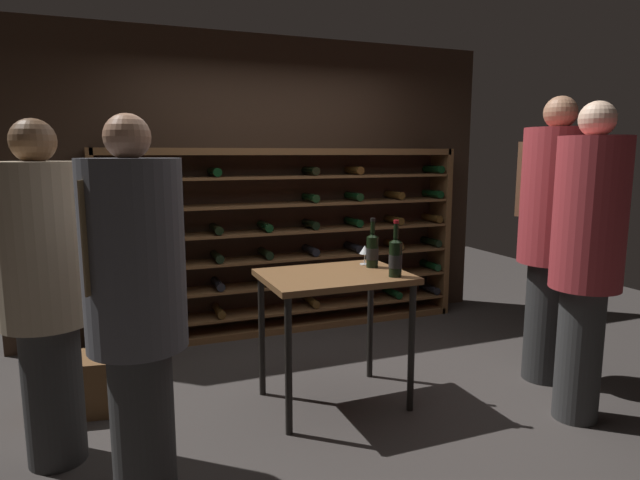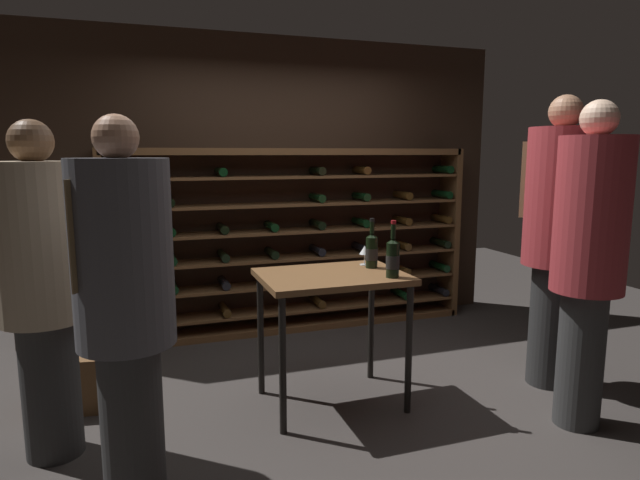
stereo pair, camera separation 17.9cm
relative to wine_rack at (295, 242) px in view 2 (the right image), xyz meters
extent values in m
plane|color=#383330|center=(-0.16, -1.41, -0.84)|extent=(9.25, 9.25, 0.00)
cube|color=#332319|center=(-0.16, 0.21, 0.53)|extent=(4.57, 0.10, 2.74)
cube|color=brown|center=(-1.69, 0.00, 0.01)|extent=(0.06, 0.32, 1.71)
cube|color=brown|center=(1.67, 0.00, 0.01)|extent=(0.06, 0.32, 1.71)
cube|color=brown|center=(-0.01, 0.00, 0.84)|extent=(3.36, 0.32, 0.06)
cube|color=brown|center=(-0.01, 0.00, -0.81)|extent=(3.36, 0.32, 0.06)
cube|color=brown|center=(-0.01, 0.00, -0.65)|extent=(3.28, 0.32, 0.02)
cylinder|color=black|center=(-1.59, 0.00, -0.60)|extent=(0.08, 0.30, 0.08)
cylinder|color=#4C3314|center=(-0.68, 0.00, -0.60)|extent=(0.08, 0.30, 0.08)
cylinder|color=#4C3314|center=(0.22, 0.00, -0.60)|extent=(0.08, 0.30, 0.08)
cylinder|color=black|center=(1.12, 0.00, -0.60)|extent=(0.08, 0.30, 0.08)
cylinder|color=black|center=(1.57, 0.00, -0.60)|extent=(0.08, 0.30, 0.08)
cube|color=brown|center=(-0.01, 0.00, -0.40)|extent=(3.28, 0.32, 0.02)
cylinder|color=black|center=(-1.59, 0.00, -0.35)|extent=(0.08, 0.30, 0.08)
cylinder|color=black|center=(-1.13, 0.00, -0.35)|extent=(0.08, 0.30, 0.08)
cylinder|color=black|center=(-0.68, 0.00, -0.35)|extent=(0.08, 0.30, 0.08)
cylinder|color=black|center=(-0.23, 0.00, -0.35)|extent=(0.08, 0.30, 0.08)
cylinder|color=black|center=(0.22, 0.00, -0.35)|extent=(0.08, 0.30, 0.08)
cylinder|color=black|center=(0.67, 0.00, -0.35)|extent=(0.08, 0.30, 0.08)
cylinder|color=#4C3314|center=(1.12, 0.00, -0.35)|extent=(0.08, 0.30, 0.08)
cylinder|color=black|center=(1.57, 0.00, -0.35)|extent=(0.08, 0.30, 0.08)
cube|color=brown|center=(-0.01, 0.00, -0.15)|extent=(3.28, 0.32, 0.02)
cylinder|color=#4C3314|center=(-1.59, 0.00, -0.09)|extent=(0.08, 0.30, 0.08)
cylinder|color=black|center=(-1.13, 0.00, -0.09)|extent=(0.08, 0.30, 0.08)
cylinder|color=black|center=(-0.68, 0.00, -0.09)|extent=(0.08, 0.30, 0.08)
cylinder|color=black|center=(-0.23, 0.00, -0.09)|extent=(0.08, 0.30, 0.08)
cylinder|color=black|center=(0.22, 0.00, -0.09)|extent=(0.08, 0.30, 0.08)
cylinder|color=black|center=(0.67, 0.00, -0.09)|extent=(0.08, 0.30, 0.08)
cylinder|color=#4C3314|center=(1.12, 0.00, -0.09)|extent=(0.08, 0.30, 0.08)
cylinder|color=black|center=(1.57, 0.00, -0.09)|extent=(0.08, 0.30, 0.08)
cube|color=brown|center=(-0.01, 0.00, 0.10)|extent=(3.28, 0.32, 0.02)
cylinder|color=black|center=(-1.59, 0.00, 0.16)|extent=(0.08, 0.30, 0.08)
cylinder|color=black|center=(-1.13, 0.00, 0.16)|extent=(0.08, 0.30, 0.08)
cylinder|color=black|center=(-0.68, 0.00, 0.16)|extent=(0.08, 0.30, 0.08)
cylinder|color=black|center=(-0.23, 0.00, 0.16)|extent=(0.08, 0.30, 0.08)
cylinder|color=black|center=(0.22, 0.00, 0.16)|extent=(0.08, 0.30, 0.08)
cylinder|color=black|center=(0.67, 0.00, 0.16)|extent=(0.08, 0.30, 0.08)
cylinder|color=#4C3314|center=(1.12, 0.00, 0.16)|extent=(0.08, 0.30, 0.08)
cylinder|color=#4C3314|center=(1.57, 0.00, 0.16)|extent=(0.08, 0.30, 0.08)
cube|color=brown|center=(-0.01, 0.00, 0.36)|extent=(3.28, 0.32, 0.02)
cylinder|color=black|center=(-1.59, 0.00, 0.41)|extent=(0.08, 0.30, 0.08)
cylinder|color=black|center=(-1.13, 0.00, 0.41)|extent=(0.08, 0.30, 0.08)
cylinder|color=black|center=(0.22, 0.00, 0.41)|extent=(0.08, 0.30, 0.08)
cylinder|color=black|center=(0.67, 0.00, 0.41)|extent=(0.08, 0.30, 0.08)
cylinder|color=#4C3314|center=(1.12, 0.00, 0.41)|extent=(0.08, 0.30, 0.08)
cylinder|color=black|center=(1.57, 0.00, 0.41)|extent=(0.08, 0.30, 0.08)
cube|color=brown|center=(-0.01, 0.00, 0.61)|extent=(3.28, 0.32, 0.02)
cylinder|color=black|center=(-1.59, 0.00, 0.66)|extent=(0.08, 0.30, 0.08)
cylinder|color=black|center=(-0.68, 0.00, 0.66)|extent=(0.08, 0.30, 0.08)
cylinder|color=black|center=(0.22, 0.00, 0.66)|extent=(0.08, 0.30, 0.08)
cylinder|color=#4C3314|center=(0.67, 0.00, 0.66)|extent=(0.08, 0.30, 0.08)
cylinder|color=black|center=(1.57, 0.00, 0.66)|extent=(0.08, 0.30, 0.08)
cube|color=brown|center=(-0.22, -1.61, 0.03)|extent=(0.94, 0.69, 0.04)
cylinder|color=black|center=(-0.64, -1.90, -0.42)|extent=(0.04, 0.04, 0.85)
cylinder|color=black|center=(0.20, -1.90, -0.42)|extent=(0.04, 0.04, 0.85)
cylinder|color=black|center=(-0.64, -1.31, -0.42)|extent=(0.04, 0.04, 0.85)
cylinder|color=black|center=(0.20, -1.31, -0.42)|extent=(0.04, 0.04, 0.85)
cylinder|color=#272727|center=(1.39, -1.82, -0.40)|extent=(0.30, 0.30, 0.89)
cylinder|color=#9E2D33|center=(1.39, -1.82, 0.52)|extent=(0.47, 0.47, 0.96)
sphere|color=#AD7A5B|center=(1.39, -1.82, 1.10)|extent=(0.23, 0.23, 0.23)
cube|color=olive|center=(1.21, -1.66, 0.64)|extent=(0.04, 0.04, 0.54)
cylinder|color=#2F2F2F|center=(1.12, -2.38, -0.42)|extent=(0.27, 0.27, 0.85)
cylinder|color=#9E2D33|center=(1.12, -2.38, 0.47)|extent=(0.42, 0.42, 0.92)
sphere|color=beige|center=(1.12, -2.38, 1.02)|extent=(0.21, 0.21, 0.21)
cylinder|color=#313131|center=(-1.48, -2.27, -0.45)|extent=(0.29, 0.29, 0.79)
cylinder|color=#4C4C51|center=(-1.48, -2.27, 0.38)|extent=(0.45, 0.45, 0.86)
sphere|color=#AD7A5B|center=(-1.48, -2.27, 0.90)|extent=(0.20, 0.20, 0.20)
cube|color=olive|center=(-1.67, -2.40, 0.48)|extent=(0.04, 0.05, 0.48)
cylinder|color=#303030|center=(-1.91, -1.69, -0.45)|extent=(0.30, 0.30, 0.78)
cylinder|color=tan|center=(-1.91, -1.69, 0.36)|extent=(0.47, 0.47, 0.85)
sphere|color=brown|center=(-1.91, -1.69, 0.89)|extent=(0.23, 0.23, 0.23)
cube|color=brown|center=(-1.81, -1.11, -0.66)|extent=(0.53, 0.41, 0.37)
cylinder|color=black|center=(0.10, -1.83, 0.16)|extent=(0.08, 0.08, 0.22)
cone|color=black|center=(0.10, -1.83, 0.28)|extent=(0.08, 0.08, 0.03)
cylinder|color=black|center=(0.10, -1.83, 0.34)|extent=(0.03, 0.03, 0.10)
cylinder|color=maroon|center=(0.10, -1.83, 0.40)|extent=(0.03, 0.03, 0.02)
cylinder|color=black|center=(0.10, -1.83, 0.15)|extent=(0.09, 0.09, 0.08)
cylinder|color=black|center=(0.10, -1.52, 0.15)|extent=(0.08, 0.08, 0.21)
cone|color=black|center=(0.10, -1.52, 0.27)|extent=(0.08, 0.08, 0.03)
cylinder|color=black|center=(0.10, -1.52, 0.33)|extent=(0.03, 0.03, 0.08)
cylinder|color=black|center=(0.10, -1.52, 0.38)|extent=(0.03, 0.03, 0.02)
cylinder|color=black|center=(0.10, -1.52, 0.14)|extent=(0.08, 0.08, 0.08)
cylinder|color=silver|center=(0.09, -1.42, 0.05)|extent=(0.07, 0.07, 0.00)
cylinder|color=silver|center=(0.09, -1.42, 0.09)|extent=(0.01, 0.01, 0.07)
cone|color=silver|center=(0.09, -1.42, 0.15)|extent=(0.08, 0.08, 0.06)
cylinder|color=#590A14|center=(0.09, -1.42, 0.14)|extent=(0.04, 0.04, 0.02)
camera|label=1|loc=(-1.58, -4.78, 0.82)|focal=30.38mm
camera|label=2|loc=(-1.42, -4.84, 0.82)|focal=30.38mm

